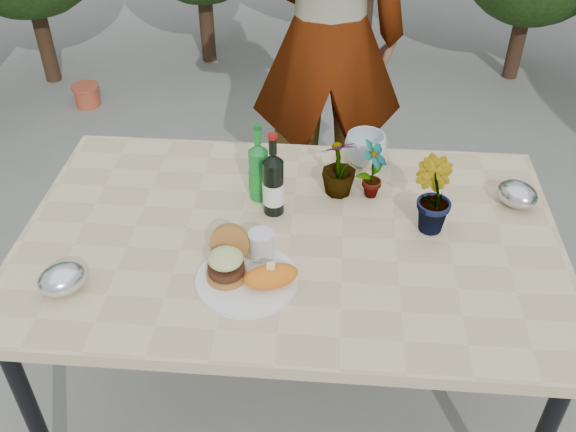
# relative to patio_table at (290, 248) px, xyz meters

# --- Properties ---
(ground) EXTENTS (80.00, 80.00, 0.00)m
(ground) POSITION_rel_patio_table_xyz_m (0.00, 0.00, -0.69)
(ground) COLOR slate
(ground) RESTS_ON ground
(patio_table) EXTENTS (1.60, 1.00, 0.75)m
(patio_table) POSITION_rel_patio_table_xyz_m (0.00, 0.00, 0.00)
(patio_table) COLOR beige
(patio_table) RESTS_ON ground
(dinner_plate) EXTENTS (0.28, 0.28, 0.01)m
(dinner_plate) POSITION_rel_patio_table_xyz_m (-0.10, -0.21, 0.06)
(dinner_plate) COLOR white
(dinner_plate) RESTS_ON patio_table
(burger_stack) EXTENTS (0.11, 0.16, 0.11)m
(burger_stack) POSITION_rel_patio_table_xyz_m (-0.16, -0.20, 0.12)
(burger_stack) COLOR #B7722D
(burger_stack) RESTS_ON dinner_plate
(sweet_potato) EXTENTS (0.17, 0.12, 0.06)m
(sweet_potato) POSITION_rel_patio_table_xyz_m (-0.03, -0.23, 0.10)
(sweet_potato) COLOR orange
(sweet_potato) RESTS_ON dinner_plate
(grilled_veg) EXTENTS (0.08, 0.05, 0.03)m
(grilled_veg) POSITION_rel_patio_table_xyz_m (-0.08, -0.12, 0.09)
(grilled_veg) COLOR olive
(grilled_veg) RESTS_ON dinner_plate
(wine_bottle) EXTENTS (0.07, 0.07, 0.28)m
(wine_bottle) POSITION_rel_patio_table_xyz_m (-0.06, 0.11, 0.16)
(wine_bottle) COLOR black
(wine_bottle) RESTS_ON patio_table
(sparkling_water) EXTENTS (0.06, 0.06, 0.26)m
(sparkling_water) POSITION_rel_patio_table_xyz_m (-0.11, 0.17, 0.15)
(sparkling_water) COLOR #17812B
(sparkling_water) RESTS_ON patio_table
(plastic_cup) EXTENTS (0.07, 0.07, 0.09)m
(plastic_cup) POSITION_rel_patio_table_xyz_m (-0.07, -0.12, 0.10)
(plastic_cup) COLOR silver
(plastic_cup) RESTS_ON patio_table
(seedling_left) EXTENTS (0.12, 0.13, 0.20)m
(seedling_left) POSITION_rel_patio_table_xyz_m (0.24, 0.21, 0.16)
(seedling_left) COLOR #225F20
(seedling_left) RESTS_ON patio_table
(seedling_mid) EXTENTS (0.16, 0.16, 0.23)m
(seedling_mid) POSITION_rel_patio_table_xyz_m (0.41, 0.07, 0.17)
(seedling_mid) COLOR #20581E
(seedling_mid) RESTS_ON patio_table
(seedling_right) EXTENTS (0.15, 0.15, 0.20)m
(seedling_right) POSITION_rel_patio_table_xyz_m (0.14, 0.22, 0.16)
(seedling_right) COLOR #1E501B
(seedling_right) RESTS_ON patio_table
(blue_bowl) EXTENTS (0.18, 0.18, 0.11)m
(blue_bowl) POSITION_rel_patio_table_xyz_m (0.22, 0.40, 0.11)
(blue_bowl) COLOR silver
(blue_bowl) RESTS_ON patio_table
(foil_packet_left) EXTENTS (0.17, 0.17, 0.08)m
(foil_packet_left) POSITION_rel_patio_table_xyz_m (-0.58, -0.28, 0.10)
(foil_packet_left) COLOR silver
(foil_packet_left) RESTS_ON patio_table
(foil_packet_right) EXTENTS (0.17, 0.17, 0.08)m
(foil_packet_right) POSITION_rel_patio_table_xyz_m (0.69, 0.20, 0.10)
(foil_packet_right) COLOR #B9BBC1
(foil_packet_right) RESTS_ON patio_table
(person) EXTENTS (0.71, 0.50, 1.83)m
(person) POSITION_rel_patio_table_xyz_m (0.07, 1.06, 0.22)
(person) COLOR #9F634F
(person) RESTS_ON ground
(terracotta_pot) EXTENTS (0.17, 0.17, 0.14)m
(terracotta_pot) POSITION_rel_patio_table_xyz_m (-1.45, 2.06, -0.62)
(terracotta_pot) COLOR #B94B2F
(terracotta_pot) RESTS_ON ground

